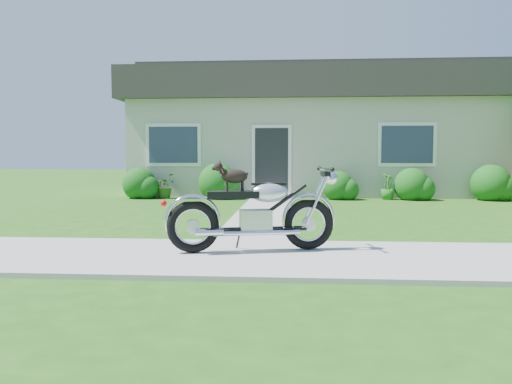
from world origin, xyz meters
TOP-DOWN VIEW (x-y plane):
  - ground at (0.00, 0.00)m, footprint 80.00×80.00m
  - sidewalk at (0.00, 0.00)m, footprint 24.00×2.20m
  - walkway at (-1.50, 5.00)m, footprint 1.20×8.00m
  - house at (-0.00, 11.99)m, footprint 12.60×7.03m
  - shrub_row at (-0.09, 8.50)m, footprint 11.24×1.13m
  - potted_plant_left at (-4.68, 8.55)m, footprint 0.75×0.81m
  - potted_plant_right at (1.89, 8.55)m, footprint 0.58×0.58m
  - motorcycle_with_dog at (-1.35, 0.26)m, footprint 2.20×0.81m

SIDE VIEW (x-z plane):
  - ground at x=0.00m, z-range 0.00..0.00m
  - walkway at x=-1.50m, z-range 0.00..0.03m
  - sidewalk at x=0.00m, z-range 0.00..0.04m
  - potted_plant_left at x=-4.68m, z-range 0.00..0.74m
  - potted_plant_right at x=1.89m, z-range 0.00..0.76m
  - shrub_row at x=-0.09m, z-range -0.12..1.01m
  - motorcycle_with_dog at x=-1.35m, z-range -0.03..1.11m
  - house at x=0.00m, z-range -0.09..4.41m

